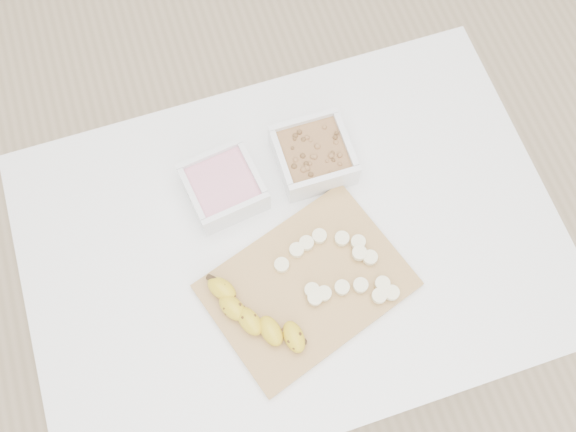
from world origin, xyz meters
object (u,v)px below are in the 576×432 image
object	(u,v)px
cutting_board	(307,285)
bowl_granola	(313,155)
banana	(257,317)
table	(293,256)
bowl_yogurt	(224,187)

from	to	relation	value
cutting_board	bowl_granola	bearing A→B (deg)	68.74
cutting_board	banana	world-z (taller)	banana
table	bowl_granola	distance (m)	0.21
banana	cutting_board	bearing A→B (deg)	-8.97
table	cutting_board	bearing A→B (deg)	-91.84
bowl_yogurt	cutting_board	bearing A→B (deg)	-67.94
bowl_granola	bowl_yogurt	bearing A→B (deg)	-177.05
bowl_yogurt	banana	xyz separation A→B (m)	(-0.01, -0.26, 0.00)
bowl_yogurt	cutting_board	xyz separation A→B (m)	(0.09, -0.22, -0.02)
bowl_granola	table	bearing A→B (deg)	-121.57
bowl_granola	cutting_board	xyz separation A→B (m)	(-0.09, -0.23, -0.03)
table	bowl_granola	size ratio (longest dim) A/B	7.07
table	cutting_board	distance (m)	0.14
bowl_granola	cutting_board	bearing A→B (deg)	-111.26
cutting_board	banana	bearing A→B (deg)	-162.22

